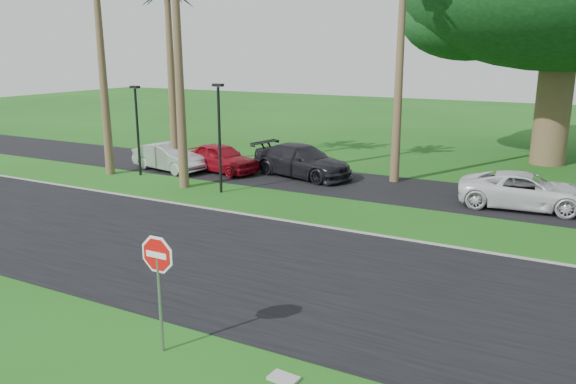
% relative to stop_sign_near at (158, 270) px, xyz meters
% --- Properties ---
extents(ground, '(120.00, 120.00, 0.00)m').
position_rel_stop_sign_near_xyz_m(ground, '(-0.50, 3.00, -1.77)').
color(ground, '#194E13').
rests_on(ground, ground).
extents(road, '(120.00, 8.00, 0.02)m').
position_rel_stop_sign_near_xyz_m(road, '(-0.50, 5.00, -1.76)').
color(road, black).
rests_on(road, ground).
extents(parking_strip, '(120.00, 5.00, 0.02)m').
position_rel_stop_sign_near_xyz_m(parking_strip, '(-0.50, 15.50, -1.76)').
color(parking_strip, black).
rests_on(parking_strip, ground).
extents(curb, '(120.00, 0.12, 0.06)m').
position_rel_stop_sign_near_xyz_m(curb, '(-0.50, 9.05, -1.74)').
color(curb, gray).
rests_on(curb, ground).
extents(stop_sign_near, '(1.05, 0.07, 2.62)m').
position_rel_stop_sign_near_xyz_m(stop_sign_near, '(0.00, 0.00, 0.00)').
color(stop_sign_near, gray).
rests_on(stop_sign_near, ground).
extents(streetlight_left, '(0.45, 0.25, 4.34)m').
position_rel_stop_sign_near_xyz_m(streetlight_left, '(-12.00, 12.50, 0.72)').
color(streetlight_left, black).
rests_on(streetlight_left, ground).
extents(streetlight_right, '(0.45, 0.25, 4.64)m').
position_rel_stop_sign_near_xyz_m(streetlight_right, '(-6.50, 11.50, 0.88)').
color(streetlight_right, black).
rests_on(streetlight_right, ground).
extents(car_silver, '(4.33, 2.10, 1.37)m').
position_rel_stop_sign_near_xyz_m(car_silver, '(-11.37, 13.94, -1.09)').
color(car_silver, silver).
rests_on(car_silver, ground).
extents(car_red, '(4.47, 2.47, 1.44)m').
position_rel_stop_sign_near_xyz_m(car_red, '(-8.85, 14.92, -1.05)').
color(car_red, maroon).
rests_on(car_red, ground).
extents(car_dark, '(5.61, 3.25, 1.53)m').
position_rel_stop_sign_near_xyz_m(car_dark, '(-4.79, 15.89, -1.01)').
color(car_dark, black).
rests_on(car_dark, ground).
extents(car_minivan, '(5.13, 2.72, 1.37)m').
position_rel_stop_sign_near_xyz_m(car_minivan, '(5.37, 14.95, -1.09)').
color(car_minivan, white).
rests_on(car_minivan, ground).
extents(utility_slab, '(0.58, 0.39, 0.06)m').
position_rel_stop_sign_near_xyz_m(utility_slab, '(2.69, 0.24, -1.74)').
color(utility_slab, '#9A9B93').
rests_on(utility_slab, ground).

